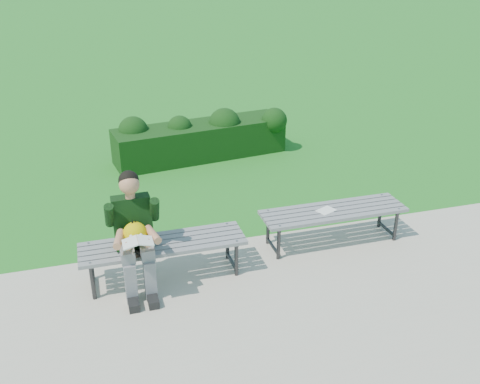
% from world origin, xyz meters
% --- Properties ---
extents(ground, '(80.00, 80.00, 0.00)m').
position_xyz_m(ground, '(0.00, 0.00, 0.00)').
color(ground, '#246A1B').
rests_on(ground, ground).
extents(walkway, '(30.00, 3.50, 0.02)m').
position_xyz_m(walkway, '(0.00, -1.75, 0.01)').
color(walkway, '#A7A08B').
rests_on(walkway, ground).
extents(hedge, '(3.12, 1.15, 0.85)m').
position_xyz_m(hedge, '(0.65, 3.02, 0.37)').
color(hedge, '#134213').
rests_on(hedge, ground).
extents(bench_left, '(1.80, 0.50, 0.46)m').
position_xyz_m(bench_left, '(-0.59, -0.58, 0.42)').
color(bench_left, slate).
rests_on(bench_left, walkway).
extents(bench_right, '(1.80, 0.50, 0.46)m').
position_xyz_m(bench_right, '(1.54, -0.39, 0.42)').
color(bench_right, slate).
rests_on(bench_right, walkway).
extents(seated_boy, '(0.56, 0.76, 1.31)m').
position_xyz_m(seated_boy, '(-0.89, -0.68, 0.71)').
color(seated_boy, gray).
rests_on(seated_boy, walkway).
extents(paper_sheet, '(0.27, 0.23, 0.01)m').
position_xyz_m(paper_sheet, '(1.44, -0.39, 0.47)').
color(paper_sheet, white).
rests_on(paper_sheet, bench_right).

